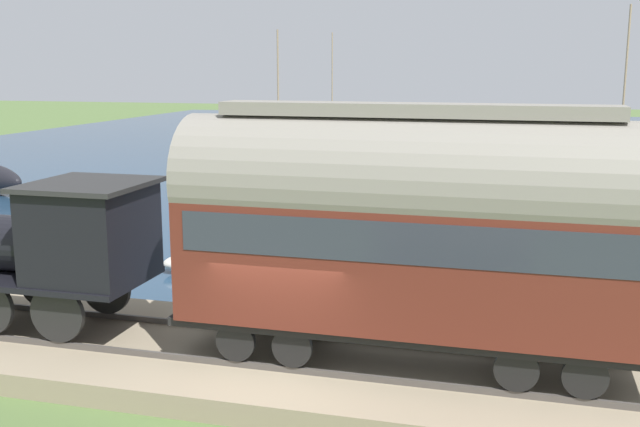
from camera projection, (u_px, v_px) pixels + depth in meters
name	position (u px, v px, depth m)	size (l,w,h in m)	color
ground_plane	(281.00, 393.00, 13.95)	(200.00, 200.00, 0.00)	#516B38
harbor_water	(464.00, 148.00, 55.18)	(80.00, 80.00, 0.01)	navy
rail_embankment	(294.00, 364.00, 14.73)	(4.73, 56.00, 0.56)	gray
steam_locomotive	(36.00, 241.00, 15.77)	(2.42, 6.51, 3.24)	black
passenger_coach	(411.00, 223.00, 13.59)	(2.40, 8.83, 4.78)	black
sailboat_teal	(332.00, 131.00, 61.84)	(3.40, 5.41, 8.61)	#1E707A
sailboat_blue	(279.00, 163.00, 42.46)	(3.03, 6.40, 7.93)	#335199
sailboat_red	(617.00, 178.00, 36.04)	(2.11, 6.36, 8.78)	#B72D23
rowboat_near_shore	(195.00, 262.00, 22.19)	(1.88, 2.08, 0.55)	beige
rowboat_far_out	(611.00, 289.00, 19.89)	(2.22, 2.28, 0.32)	silver
rowboat_mid_harbor	(423.00, 253.00, 23.46)	(1.62, 2.05, 0.44)	beige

